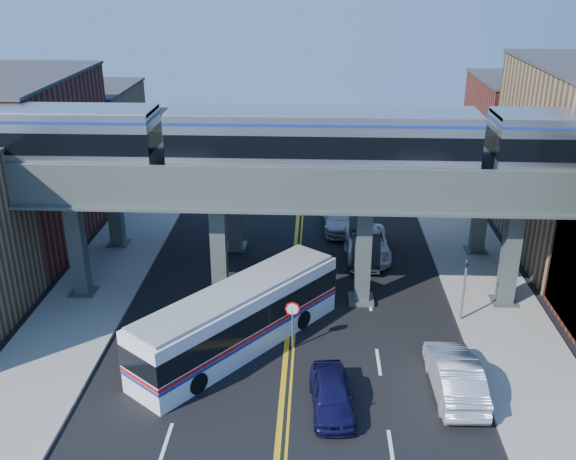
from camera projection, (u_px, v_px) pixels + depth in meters
name	position (u px, v px, depth m)	size (l,w,h in m)	color
ground	(283.00, 384.00, 29.27)	(120.00, 120.00, 0.00)	black
sidewalk_west	(103.00, 278.00, 38.95)	(5.00, 70.00, 0.16)	gray
sidewalk_east	(486.00, 286.00, 37.97)	(5.00, 70.00, 0.16)	gray
building_west_b	(19.00, 163.00, 42.69)	(8.00, 14.00, 11.00)	maroon
building_west_c	(87.00, 136.00, 55.26)	(8.00, 10.00, 8.00)	olive
building_east_c	(523.00, 135.00, 53.48)	(8.00, 10.00, 9.00)	maroon
elevated_viaduct_near	(291.00, 193.00, 34.15)	(52.00, 3.60, 7.40)	#46514E
elevated_viaduct_far	(296.00, 156.00, 40.61)	(52.00, 3.60, 7.40)	#46514E
transit_train	(322.00, 141.00, 32.98)	(48.87, 3.06, 3.57)	black
stop_sign	(293.00, 318.00, 31.35)	(0.76, 0.09, 2.63)	slate
traffic_signal	(465.00, 283.00, 33.52)	(0.15, 0.18, 4.10)	slate
transit_bus	(239.00, 318.00, 31.57)	(9.70, 11.24, 3.14)	white
car_lane_a	(331.00, 394.00, 27.43)	(1.75, 4.36, 1.49)	#11103B
car_lane_b	(366.00, 248.00, 41.15)	(1.81, 5.18, 1.71)	#2B2C2E
car_lane_c	(367.00, 244.00, 41.93)	(2.73, 5.92, 1.65)	white
car_lane_d	(339.00, 218.00, 46.28)	(2.23, 5.50, 1.60)	silver
car_parked_curb	(455.00, 375.00, 28.40)	(1.91, 5.48, 1.81)	#B8B9BE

